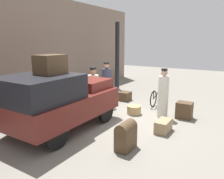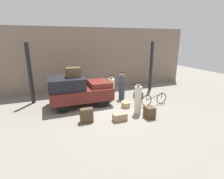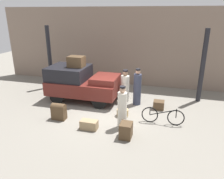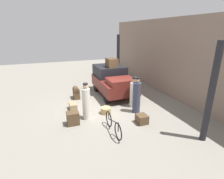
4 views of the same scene
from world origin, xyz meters
name	(u,v)px [view 4 (image 4 of 4)]	position (x,y,z in m)	size (l,w,h in m)	color
ground_plane	(107,106)	(0.00, 0.00, 0.00)	(30.00, 30.00, 0.00)	gray
station_building_facade	(174,59)	(0.00, 4.08, 2.25)	(16.00, 0.15, 4.50)	gray
canopy_pillar_left	(118,59)	(-4.06, 2.29, 1.76)	(0.22, 0.22, 3.53)	black
canopy_pillar_right	(211,94)	(4.09, 2.29, 1.76)	(0.22, 0.22, 3.53)	black
truck	(113,80)	(-1.60, 0.93, 0.92)	(3.46, 1.89, 1.69)	black
bicycle	(113,125)	(2.50, -0.62, 0.34)	(1.67, 0.04, 0.70)	black
wicker_basket	(106,110)	(0.82, -0.35, 0.15)	(0.50, 0.50, 0.30)	tan
porter_with_bicycle	(134,93)	(0.56, 1.27, 0.73)	(0.41, 0.41, 1.61)	silver
conductor_in_dark_uniform	(86,103)	(1.02, -1.32, 0.77)	(0.35, 0.35, 1.68)	silver
porter_standing_middle	(137,97)	(1.20, 1.08, 0.81)	(0.37, 0.37, 1.75)	#33384C
trunk_barrel_dark	(76,92)	(-1.65, -1.34, 0.37)	(0.57, 0.34, 0.70)	#4C3823
suitcase_black_upright	(73,106)	(-0.16, -1.77, 0.17)	(0.65, 0.34, 0.35)	#937A56
trunk_large_brown	(73,118)	(1.31, -1.98, 0.28)	(0.42, 0.51, 0.55)	#4C3823
suitcase_small_leather	(142,119)	(2.26, 0.80, 0.19)	(0.48, 0.43, 0.38)	#4C3823
trunk_on_truck_roof	(112,63)	(-1.79, 0.93, 1.94)	(0.76, 0.59, 0.51)	#4C3823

